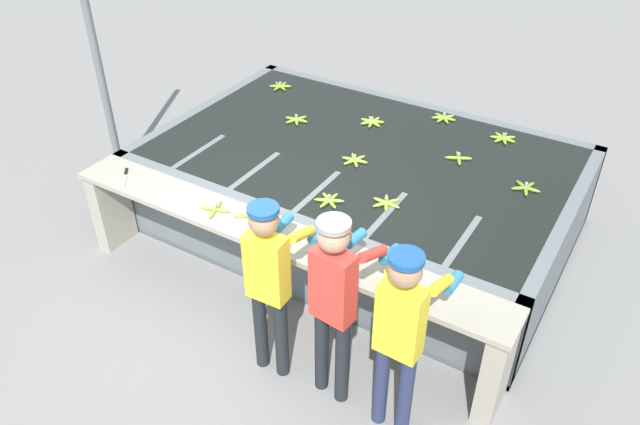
# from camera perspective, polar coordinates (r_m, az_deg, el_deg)

# --- Properties ---
(ground_plane) EXTENTS (80.00, 80.00, 0.00)m
(ground_plane) POSITION_cam_1_polar(r_m,az_deg,el_deg) (5.82, -5.35, -10.26)
(ground_plane) COLOR gray
(ground_plane) RESTS_ON ground
(wash_tank) EXTENTS (4.32, 2.81, 0.93)m
(wash_tank) POSITION_cam_1_polar(r_m,az_deg,el_deg) (6.73, 3.65, 2.08)
(wash_tank) COLOR slate
(wash_tank) RESTS_ON ground
(work_ledge) EXTENTS (4.32, 0.45, 0.93)m
(work_ledge) POSITION_cam_1_polar(r_m,az_deg,el_deg) (5.51, -4.35, -4.07)
(work_ledge) COLOR #A8A393
(work_ledge) RESTS_ON ground
(worker_0) EXTENTS (0.42, 0.72, 1.66)m
(worker_0) POSITION_cam_1_polar(r_m,az_deg,el_deg) (4.79, -4.61, -5.71)
(worker_0) COLOR #1E2328
(worker_0) RESTS_ON ground
(worker_1) EXTENTS (0.46, 0.74, 1.71)m
(worker_1) POSITION_cam_1_polar(r_m,az_deg,el_deg) (4.56, 1.41, -7.43)
(worker_1) COLOR #1E2328
(worker_1) RESTS_ON ground
(worker_2) EXTENTS (0.42, 0.72, 1.68)m
(worker_2) POSITION_cam_1_polar(r_m,az_deg,el_deg) (4.38, 7.45, -10.40)
(worker_2) COLOR navy
(worker_2) RESTS_ON ground
(banana_bunch_floating_0) EXTENTS (0.28, 0.28, 0.08)m
(banana_bunch_floating_0) POSITION_cam_1_polar(r_m,az_deg,el_deg) (7.26, 11.25, 8.50)
(banana_bunch_floating_0) COLOR #8CB738
(banana_bunch_floating_0) RESTS_ON wash_tank
(banana_bunch_floating_1) EXTENTS (0.28, 0.27, 0.08)m
(banana_bunch_floating_1) POSITION_cam_1_polar(r_m,az_deg,el_deg) (7.09, -2.17, 8.50)
(banana_bunch_floating_1) COLOR #8CB738
(banana_bunch_floating_1) RESTS_ON wash_tank
(banana_bunch_floating_2) EXTENTS (0.28, 0.28, 0.08)m
(banana_bunch_floating_2) POSITION_cam_1_polar(r_m,az_deg,el_deg) (7.06, 4.77, 8.28)
(banana_bunch_floating_2) COLOR #9EC642
(banana_bunch_floating_2) RESTS_ON wash_tank
(banana_bunch_floating_3) EXTENTS (0.27, 0.27, 0.08)m
(banana_bunch_floating_3) POSITION_cam_1_polar(r_m,az_deg,el_deg) (6.48, 12.55, 4.90)
(banana_bunch_floating_3) COLOR #7FAD33
(banana_bunch_floating_3) RESTS_ON wash_tank
(banana_bunch_floating_4) EXTENTS (0.28, 0.27, 0.08)m
(banana_bunch_floating_4) POSITION_cam_1_polar(r_m,az_deg,el_deg) (5.68, 6.09, 0.89)
(banana_bunch_floating_4) COLOR #93BC3D
(banana_bunch_floating_4) RESTS_ON wash_tank
(banana_bunch_floating_5) EXTENTS (0.27, 0.28, 0.08)m
(banana_bunch_floating_5) POSITION_cam_1_polar(r_m,az_deg,el_deg) (5.68, 0.84, 1.12)
(banana_bunch_floating_5) COLOR #8CB738
(banana_bunch_floating_5) RESTS_ON wash_tank
(banana_bunch_floating_6) EXTENTS (0.26, 0.28, 0.08)m
(banana_bunch_floating_6) POSITION_cam_1_polar(r_m,az_deg,el_deg) (6.17, 18.29, 2.16)
(banana_bunch_floating_6) COLOR #75A333
(banana_bunch_floating_6) RESTS_ON wash_tank
(banana_bunch_floating_7) EXTENTS (0.26, 0.28, 0.08)m
(banana_bunch_floating_7) POSITION_cam_1_polar(r_m,az_deg,el_deg) (7.92, -3.65, 11.46)
(banana_bunch_floating_7) COLOR #7FAD33
(banana_bunch_floating_7) RESTS_ON wash_tank
(banana_bunch_floating_8) EXTENTS (0.28, 0.28, 0.08)m
(banana_bunch_floating_8) POSITION_cam_1_polar(r_m,az_deg,el_deg) (6.98, 16.41, 6.55)
(banana_bunch_floating_8) COLOR #8CB738
(banana_bunch_floating_8) RESTS_ON wash_tank
(banana_bunch_floating_9) EXTENTS (0.28, 0.27, 0.08)m
(banana_bunch_floating_9) POSITION_cam_1_polar(r_m,az_deg,el_deg) (6.31, 3.19, 4.82)
(banana_bunch_floating_9) COLOR #93BC3D
(banana_bunch_floating_9) RESTS_ON wash_tank
(banana_bunch_ledge_0) EXTENTS (0.24, 0.24, 0.08)m
(banana_bunch_ledge_0) POSITION_cam_1_polar(r_m,az_deg,el_deg) (5.52, -6.44, -0.26)
(banana_bunch_ledge_0) COLOR #93BC3D
(banana_bunch_ledge_0) RESTS_ON work_ledge
(banana_bunch_ledge_1) EXTENTS (0.28, 0.28, 0.08)m
(banana_bunch_ledge_1) POSITION_cam_1_polar(r_m,az_deg,el_deg) (5.63, -9.55, 0.29)
(banana_bunch_ledge_1) COLOR #8CB738
(banana_bunch_ledge_1) RESTS_ON work_ledge
(knife_0) EXTENTS (0.25, 0.29, 0.02)m
(knife_0) POSITION_cam_1_polar(r_m,az_deg,el_deg) (6.35, -17.36, 3.30)
(knife_0) COLOR silver
(knife_0) RESTS_ON work_ledge
(support_post_left) EXTENTS (0.09, 0.09, 3.20)m
(support_post_left) POSITION_cam_1_polar(r_m,az_deg,el_deg) (7.63, -19.87, 13.79)
(support_post_left) COLOR slate
(support_post_left) RESTS_ON ground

